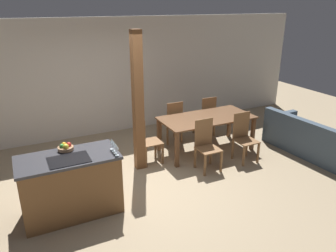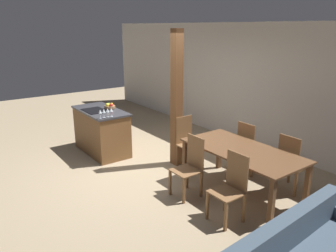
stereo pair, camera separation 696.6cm
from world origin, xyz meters
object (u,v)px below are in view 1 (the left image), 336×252
at_px(kitchen_island, 71,185).
at_px(dining_chair_near_right, 244,136).
at_px(dining_chair_far_right, 206,116).
at_px(dining_chair_far_left, 173,121).
at_px(dining_chair_near_left, 206,144).
at_px(dining_chair_head_end, 147,140).
at_px(fruit_bowl, 66,147).
at_px(wine_glass_far, 113,143).
at_px(wine_glass_end, 112,141).
at_px(wine_glass_middle, 115,145).
at_px(dining_table, 206,121).
at_px(wine_glass_near, 116,147).
at_px(couch, 314,141).
at_px(timber_post, 138,103).

distance_m(kitchen_island, dining_chair_near_right, 3.45).
bearing_deg(dining_chair_far_right, dining_chair_far_left, 0.00).
distance_m(dining_chair_near_left, dining_chair_head_end, 1.15).
height_order(fruit_bowl, wine_glass_far, wine_glass_far).
height_order(wine_glass_end, dining_chair_near_right, wine_glass_end).
height_order(kitchen_island, wine_glass_middle, wine_glass_middle).
relative_size(wine_glass_middle, dining_table, 0.09).
bearing_deg(wine_glass_middle, dining_table, 27.74).
height_order(wine_glass_near, wine_glass_end, same).
height_order(wine_glass_middle, dining_chair_near_left, wine_glass_middle).
bearing_deg(dining_chair_far_right, fruit_bowl, 23.81).
height_order(kitchen_island, dining_chair_near_right, dining_chair_near_right).
bearing_deg(wine_glass_near, couch, 2.71).
height_order(dining_chair_near_right, dining_chair_head_end, same).
distance_m(dining_chair_far_left, dining_chair_far_right, 0.88).
xyz_separation_m(dining_chair_near_left, dining_chair_head_end, (-0.92, 0.70, 0.00)).
height_order(kitchen_island, fruit_bowl, fruit_bowl).
distance_m(wine_glass_end, dining_chair_near_right, 2.88).
height_order(dining_table, dining_chair_near_left, dining_chair_near_left).
bearing_deg(kitchen_island, timber_post, 32.30).
height_order(couch, timber_post, timber_post).
relative_size(wine_glass_near, dining_chair_near_left, 0.18).
relative_size(dining_chair_near_left, dining_chair_head_end, 1.00).
bearing_deg(wine_glass_middle, dining_chair_far_left, 45.35).
height_order(dining_chair_near_left, dining_chair_near_right, same).
height_order(kitchen_island, wine_glass_end, wine_glass_end).
relative_size(wine_glass_end, dining_chair_head_end, 0.18).
relative_size(kitchen_island, wine_glass_end, 8.39).
bearing_deg(wine_glass_end, dining_table, 24.72).
distance_m(fruit_bowl, wine_glass_middle, 0.76).
bearing_deg(couch, dining_chair_head_end, 67.87).
xyz_separation_m(dining_table, timber_post, (-1.56, -0.11, 0.63)).
bearing_deg(dining_chair_near_right, couch, -15.07).
relative_size(fruit_bowl, timber_post, 0.09).
relative_size(fruit_bowl, dining_chair_far_left, 0.24).
height_order(wine_glass_middle, dining_chair_far_left, wine_glass_middle).
bearing_deg(fruit_bowl, wine_glass_middle, -34.46).
bearing_deg(dining_chair_far_left, wine_glass_far, 44.19).
bearing_deg(dining_chair_near_left, couch, -9.70).
relative_size(wine_glass_far, dining_chair_near_left, 0.18).
bearing_deg(dining_chair_head_end, fruit_bowl, 116.50).
relative_size(wine_glass_near, dining_table, 0.09).
xyz_separation_m(wine_glass_middle, wine_glass_end, (0.00, 0.15, 0.00)).
xyz_separation_m(wine_glass_middle, timber_post, (0.80, 1.12, 0.22)).
bearing_deg(dining_chair_head_end, wine_glass_middle, 141.18).
bearing_deg(dining_chair_head_end, couch, -108.48).
height_order(kitchen_island, dining_chair_near_left, dining_chair_near_left).
bearing_deg(kitchen_island, dining_chair_head_end, 32.00).
distance_m(dining_table, dining_chair_near_left, 0.84).
bearing_deg(wine_glass_end, dining_chair_near_left, 11.34).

